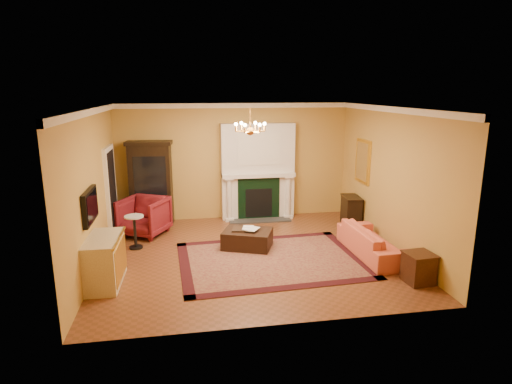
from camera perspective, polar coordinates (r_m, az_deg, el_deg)
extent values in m
cube|color=brown|center=(8.97, -0.71, -8.41)|extent=(6.00, 5.50, 0.02)
cube|color=silver|center=(8.32, -0.77, 11.25)|extent=(6.00, 5.50, 0.02)
cube|color=#B58941|center=(11.20, -2.95, 4.07)|extent=(6.00, 0.02, 3.00)
cube|color=#B58941|center=(5.90, 3.46, -4.68)|extent=(6.00, 0.02, 3.00)
cube|color=#B58941|center=(8.59, -20.99, 0.25)|extent=(0.02, 5.50, 3.00)
cube|color=#B58941|center=(9.45, 17.59, 1.67)|extent=(0.02, 5.50, 3.00)
cube|color=silver|center=(11.17, 0.23, 2.75)|extent=(1.90, 0.32, 2.50)
cube|color=silver|center=(10.90, 0.39, 5.68)|extent=(1.10, 0.01, 0.80)
cube|color=black|center=(11.16, 0.38, -0.95)|extent=(1.10, 0.02, 1.10)
cube|color=black|center=(11.18, 0.38, -1.45)|extent=(0.70, 0.02, 0.75)
cube|color=#333333|center=(11.19, 0.48, -3.73)|extent=(1.60, 0.50, 0.04)
cube|color=silver|center=(11.12, 0.28, 2.34)|extent=(1.90, 0.44, 0.10)
cylinder|color=silver|center=(11.03, -3.61, -0.93)|extent=(0.14, 0.14, 1.18)
cylinder|color=silver|center=(11.30, 4.28, -0.59)|extent=(0.14, 0.14, 1.18)
cube|color=white|center=(11.01, -3.01, 11.44)|extent=(6.00, 0.08, 0.12)
cube|color=white|center=(8.39, -21.48, 9.88)|extent=(0.08, 5.50, 0.12)
cube|color=white|center=(9.26, 17.96, 10.41)|extent=(0.08, 5.50, 0.12)
cube|color=silver|center=(10.31, -18.75, -0.03)|extent=(0.08, 1.05, 2.10)
cube|color=black|center=(10.31, -18.54, -0.18)|extent=(0.02, 0.85, 1.95)
cube|color=black|center=(8.04, -21.27, -1.74)|extent=(0.08, 0.95, 0.58)
cube|color=black|center=(8.04, -20.96, -1.73)|extent=(0.01, 0.85, 0.48)
cube|color=gold|center=(10.65, 14.06, 4.00)|extent=(0.05, 0.76, 1.05)
cube|color=white|center=(10.64, 13.92, 4.00)|extent=(0.01, 0.62, 0.90)
cylinder|color=#C68736|center=(8.33, -0.77, 9.81)|extent=(0.03, 0.03, 0.40)
sphere|color=#C68736|center=(8.35, -0.76, 8.10)|extent=(0.16, 0.16, 0.16)
sphere|color=#FFE5B2|center=(8.39, 1.15, 9.08)|extent=(0.07, 0.07, 0.07)
sphere|color=#FFE5B2|center=(8.60, -0.09, 9.20)|extent=(0.07, 0.07, 0.07)
sphere|color=#FFE5B2|center=(8.56, -1.96, 9.17)|extent=(0.07, 0.07, 0.07)
sphere|color=#FFE5B2|center=(8.30, -2.70, 9.02)|extent=(0.07, 0.07, 0.07)
sphere|color=#FFE5B2|center=(8.08, -1.49, 8.91)|extent=(0.07, 0.07, 0.07)
sphere|color=#FFE5B2|center=(8.13, 0.49, 8.94)|extent=(0.07, 0.07, 0.07)
cube|color=#4E101A|center=(8.69, 2.05, -9.04)|extent=(3.76, 2.90, 0.01)
cube|color=black|center=(10.99, -13.80, 0.89)|extent=(1.05, 0.56, 2.02)
imported|color=maroon|center=(10.32, -14.73, -2.94)|extent=(1.26, 1.24, 0.98)
cylinder|color=black|center=(9.66, -15.70, -7.10)|extent=(0.29, 0.29, 0.04)
cylinder|color=black|center=(9.54, -15.83, -5.15)|extent=(0.06, 0.06, 0.65)
cylinder|color=silver|center=(9.44, -15.97, -3.16)|extent=(0.41, 0.41, 0.03)
cube|color=beige|center=(8.00, -19.56, -8.65)|extent=(0.57, 1.16, 0.85)
imported|color=#D25342|center=(9.14, 15.38, -5.80)|extent=(0.64, 2.02, 0.78)
cube|color=#3D2010|center=(8.18, 20.87, -9.53)|extent=(0.49, 0.49, 0.52)
cube|color=black|center=(10.95, 12.55, -2.58)|extent=(0.44, 0.69, 0.72)
cube|color=black|center=(9.27, -1.15, -6.24)|extent=(1.20, 1.05, 0.38)
cube|color=black|center=(9.25, -1.60, -4.95)|extent=(0.57, 0.49, 0.03)
imported|color=gray|center=(9.18, -1.80, -3.97)|extent=(0.23, 0.09, 0.31)
imported|color=gray|center=(9.15, -1.18, -3.99)|extent=(0.21, 0.15, 0.32)
cylinder|color=gray|center=(11.00, -3.73, 2.66)|extent=(0.10, 0.10, 0.08)
cone|color=#0E3611|center=(10.97, -3.74, 3.64)|extent=(0.14, 0.14, 0.30)
cylinder|color=gray|center=(11.24, 3.62, 2.93)|extent=(0.12, 0.12, 0.10)
cone|color=#0E3611|center=(11.20, 3.64, 4.08)|extent=(0.17, 0.17, 0.36)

